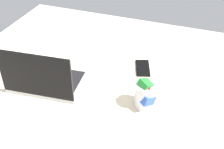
% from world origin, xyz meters
% --- Properties ---
extents(bed_mattress, '(1.80, 1.40, 0.18)m').
position_xyz_m(bed_mattress, '(0.00, 0.00, 0.09)').
color(bed_mattress, beige).
rests_on(bed_mattress, ground).
extents(laptop, '(0.35, 0.26, 0.23)m').
position_xyz_m(laptop, '(0.36, 0.13, 0.22)').
color(laptop, '#B7BABC').
rests_on(laptop, bed_mattress).
extents(snack_cup, '(0.10, 0.11, 0.14)m').
position_xyz_m(snack_cup, '(-0.10, 0.10, 0.24)').
color(snack_cup, silver).
rests_on(snack_cup, bed_mattress).
extents(cell_phone, '(0.11, 0.15, 0.01)m').
position_xyz_m(cell_phone, '(-0.02, -0.17, 0.18)').
color(cell_phone, black).
rests_on(cell_phone, bed_mattress).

